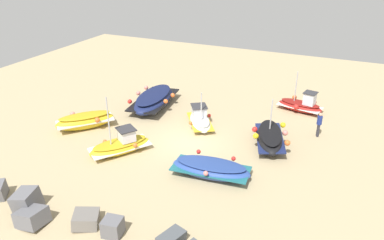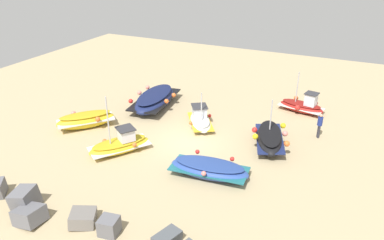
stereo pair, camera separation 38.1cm
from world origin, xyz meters
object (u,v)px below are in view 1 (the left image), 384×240
at_px(fishing_boat_0, 270,137).
at_px(fishing_boat_2, 211,168).
at_px(person_walking, 319,123).
at_px(fishing_boat_1, 154,100).
at_px(fishing_boat_5, 85,121).
at_px(fishing_boat_3, 121,145).
at_px(fishing_boat_4, 301,105).
at_px(fishing_boat_6, 200,119).

height_order(fishing_boat_0, fishing_boat_2, fishing_boat_0).
bearing_deg(person_walking, fishing_boat_1, -19.32).
bearing_deg(fishing_boat_0, fishing_boat_5, -94.91).
distance_m(fishing_boat_1, fishing_boat_3, 6.98).
distance_m(fishing_boat_3, person_walking, 12.57).
xyz_separation_m(fishing_boat_0, fishing_boat_4, (-0.90, -6.13, -0.05)).
bearing_deg(fishing_boat_2, fishing_boat_1, 131.36).
distance_m(fishing_boat_0, person_walking, 3.57).
relative_size(fishing_boat_1, fishing_boat_4, 1.60).
bearing_deg(person_walking, fishing_boat_4, -85.48).
distance_m(fishing_boat_0, fishing_boat_6, 5.08).
distance_m(fishing_boat_2, fishing_boat_6, 6.16).
bearing_deg(person_walking, fishing_boat_3, 13.52).
bearing_deg(fishing_boat_2, fishing_boat_6, 112.98).
bearing_deg(fishing_boat_1, fishing_boat_2, -140.23).
bearing_deg(fishing_boat_6, fishing_boat_3, 117.68).
bearing_deg(person_walking, fishing_boat_2, 36.70).
xyz_separation_m(fishing_boat_4, fishing_boat_5, (12.82, 8.89, 0.07)).
xyz_separation_m(fishing_boat_2, fishing_boat_3, (5.83, -0.14, 0.04)).
bearing_deg(fishing_boat_2, person_walking, 50.99).
distance_m(fishing_boat_1, fishing_boat_6, 4.74).
relative_size(fishing_boat_3, person_walking, 2.33).
xyz_separation_m(fishing_boat_4, person_walking, (-1.68, 3.70, 0.47)).
distance_m(fishing_boat_2, person_walking, 8.47).
bearing_deg(fishing_boat_6, fishing_boat_2, 174.99).
bearing_deg(fishing_boat_0, fishing_boat_3, -78.44).
distance_m(fishing_boat_5, person_walking, 15.41).
distance_m(fishing_boat_0, fishing_boat_5, 12.23).
bearing_deg(fishing_boat_5, fishing_boat_0, -35.68).
bearing_deg(fishing_boat_5, fishing_boat_3, -71.89).
relative_size(fishing_boat_2, fishing_boat_4, 1.27).
xyz_separation_m(fishing_boat_0, person_walking, (-2.58, -2.43, 0.43)).
xyz_separation_m(fishing_boat_2, person_walking, (-4.66, -7.05, 0.52)).
xyz_separation_m(fishing_boat_3, person_walking, (-10.49, -6.91, 0.48)).
bearing_deg(fishing_boat_2, fishing_boat_4, 68.94).
relative_size(fishing_boat_2, fishing_boat_5, 1.18).
height_order(fishing_boat_0, person_walking, fishing_boat_0).
relative_size(fishing_boat_0, fishing_boat_2, 0.99).
distance_m(fishing_boat_1, fishing_boat_5, 5.63).
bearing_deg(fishing_boat_4, fishing_boat_1, -148.34).
relative_size(fishing_boat_0, person_walking, 2.65).
height_order(fishing_boat_3, fishing_boat_6, fishing_boat_3).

